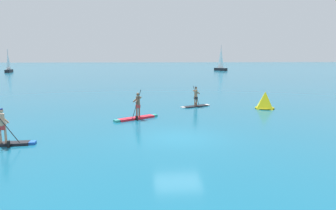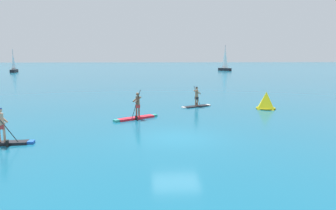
# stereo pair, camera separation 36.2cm
# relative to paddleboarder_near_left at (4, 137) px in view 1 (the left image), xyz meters

# --- Properties ---
(ground) EXTENTS (440.00, 440.00, 0.00)m
(ground) POSITION_rel_paddleboarder_near_left_xyz_m (8.46, 0.62, -0.39)
(ground) COLOR #145B7A
(paddleboarder_near_left) EXTENTS (2.88, 0.84, 1.80)m
(paddleboarder_near_left) POSITION_rel_paddleboarder_near_left_xyz_m (0.00, 0.00, 0.00)
(paddleboarder_near_left) COLOR black
(paddleboarder_near_left) RESTS_ON ground
(paddleboarder_mid_center) EXTENTS (2.99, 2.11, 2.04)m
(paddleboarder_mid_center) POSITION_rel_paddleboarder_near_left_xyz_m (6.24, 5.66, -0.03)
(paddleboarder_mid_center) COLOR red
(paddleboarder_mid_center) RESTS_ON ground
(paddleboarder_far_right) EXTENTS (2.74, 1.67, 1.81)m
(paddleboarder_far_right) POSITION_rel_paddleboarder_near_left_xyz_m (11.17, 10.43, 0.01)
(paddleboarder_far_right) COLOR black
(paddleboarder_far_right) RESTS_ON ground
(race_marker_buoy) EXTENTS (1.71, 1.71, 1.40)m
(race_marker_buoy) POSITION_rel_paddleboarder_near_left_xyz_m (16.60, 8.91, 0.24)
(race_marker_buoy) COLOR yellow
(race_marker_buoy) RESTS_ON ground
(sailboat_left_horizon) EXTENTS (1.97, 4.94, 6.19)m
(sailboat_left_horizon) POSITION_rel_paddleboarder_near_left_xyz_m (-28.98, 71.53, 0.45)
(sailboat_left_horizon) COLOR black
(sailboat_left_horizon) RESTS_ON ground
(sailboat_right_horizon) EXTENTS (3.46, 4.28, 7.73)m
(sailboat_right_horizon) POSITION_rel_paddleboarder_near_left_xyz_m (30.95, 76.51, 0.66)
(sailboat_right_horizon) COLOR black
(sailboat_right_horizon) RESTS_ON ground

